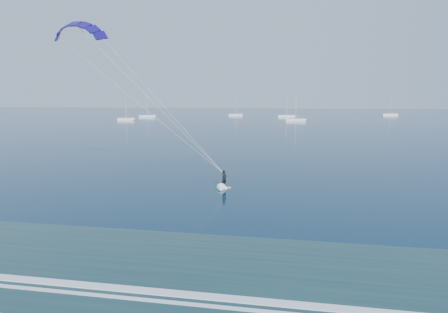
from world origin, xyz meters
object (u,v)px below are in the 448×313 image
sailboat_3 (296,120)px  sailboat_4 (390,114)px  sailboat_2 (286,116)px  sailboat_0 (126,119)px  sailboat_8 (236,115)px  kitesurfer_rig (153,102)px  sailboat_1 (147,116)px

sailboat_3 → sailboat_4: (58.27, 77.94, -0.00)m
sailboat_2 → sailboat_0: bearing=-146.5°
sailboat_4 → sailboat_8: bearing=-166.9°
sailboat_2 → sailboat_3: bearing=-82.2°
sailboat_4 → sailboat_8: (-95.88, -22.23, 0.01)m
sailboat_4 → sailboat_0: bearing=-148.2°
sailboat_8 → kitesurfer_rig: bearing=-83.5°
sailboat_1 → sailboat_4: bearing=19.9°
sailboat_0 → sailboat_8: sailboat_8 is taller
sailboat_4 → sailboat_2: bearing=-150.4°
sailboat_0 → sailboat_2: (75.95, 50.28, 0.01)m
sailboat_8 → sailboat_4: bearing=13.1°
kitesurfer_rig → sailboat_2: size_ratio=1.57×
sailboat_0 → kitesurfer_rig: bearing=-64.4°
sailboat_1 → sailboat_2: size_ratio=1.05×
sailboat_0 → sailboat_3: (81.64, 8.70, 0.01)m
kitesurfer_rig → sailboat_4: bearing=72.4°
kitesurfer_rig → sailboat_2: kitesurfer_rig is taller
kitesurfer_rig → sailboat_0: (-67.57, 141.18, -9.24)m
kitesurfer_rig → sailboat_0: bearing=115.6°
sailboat_0 → sailboat_8: size_ratio=0.91×
sailboat_4 → sailboat_8: sailboat_8 is taller
sailboat_3 → sailboat_8: 67.21m
sailboat_3 → sailboat_8: sailboat_3 is taller
sailboat_2 → sailboat_8: (-31.92, 14.12, 0.00)m
sailboat_0 → sailboat_3: sailboat_3 is taller
sailboat_4 → sailboat_3: bearing=-126.8°
sailboat_1 → sailboat_0: bearing=-85.5°
kitesurfer_rig → sailboat_0: size_ratio=1.76×
sailboat_1 → sailboat_8: 55.24m
sailboat_1 → sailboat_3: (84.36, -26.29, -0.00)m
kitesurfer_rig → sailboat_4: kitesurfer_rig is taller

